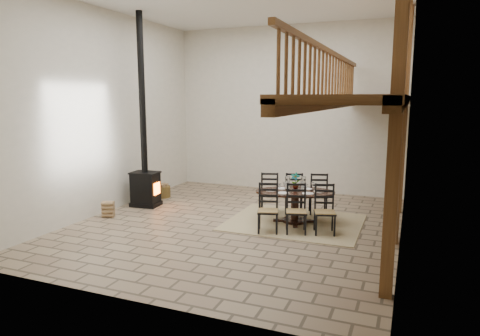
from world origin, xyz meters
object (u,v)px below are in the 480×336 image
at_px(dining_table, 295,206).
at_px(log_stack, 108,209).
at_px(wood_stove, 145,165).
at_px(log_basket, 162,191).

height_order(dining_table, log_stack, dining_table).
distance_m(wood_stove, log_basket, 1.41).
relative_size(wood_stove, log_stack, 12.92).
relative_size(dining_table, wood_stove, 0.48).
relative_size(dining_table, log_basket, 4.88).
bearing_deg(wood_stove, dining_table, -5.20).
bearing_deg(wood_stove, log_stack, -104.93).
bearing_deg(dining_table, log_stack, 179.37).
bearing_deg(log_stack, dining_table, 16.10).
height_order(dining_table, log_basket, dining_table).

